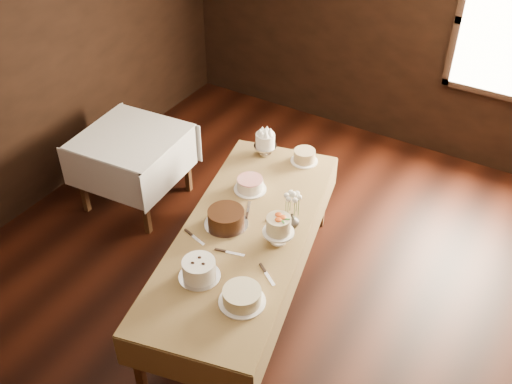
# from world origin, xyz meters

# --- Properties ---
(floor) EXTENTS (5.00, 6.00, 0.01)m
(floor) POSITION_xyz_m (0.00, 0.00, 0.00)
(floor) COLOR black
(floor) RESTS_ON ground
(wall_back) EXTENTS (5.00, 0.02, 2.80)m
(wall_back) POSITION_xyz_m (0.00, 3.00, 1.40)
(wall_back) COLOR black
(wall_back) RESTS_ON ground
(wall_left) EXTENTS (0.02, 6.00, 2.80)m
(wall_left) POSITION_xyz_m (-2.50, 0.00, 1.40)
(wall_left) COLOR black
(wall_left) RESTS_ON ground
(display_table) EXTENTS (1.51, 2.64, 0.77)m
(display_table) POSITION_xyz_m (0.06, -0.08, 0.71)
(display_table) COLOR #3F2513
(display_table) RESTS_ON ground
(side_table) EXTENTS (1.01, 1.01, 0.79)m
(side_table) POSITION_xyz_m (-1.61, 0.50, 0.70)
(side_table) COLOR #3F2513
(side_table) RESTS_ON ground
(cake_meringue) EXTENTS (0.23, 0.23, 0.23)m
(cake_meringue) POSITION_xyz_m (-0.35, 0.94, 0.87)
(cake_meringue) COLOR silver
(cake_meringue) RESTS_ON display_table
(cake_speckled) EXTENTS (0.27, 0.27, 0.12)m
(cake_speckled) POSITION_xyz_m (0.02, 1.02, 0.83)
(cake_speckled) COLOR white
(cake_speckled) RESTS_ON display_table
(cake_lattice) EXTENTS (0.28, 0.28, 0.11)m
(cake_lattice) POSITION_xyz_m (-0.18, 0.40, 0.82)
(cake_lattice) COLOR white
(cake_lattice) RESTS_ON display_table
(cake_chocolate) EXTENTS (0.39, 0.39, 0.14)m
(cake_chocolate) POSITION_xyz_m (-0.10, -0.09, 0.84)
(cake_chocolate) COLOR silver
(cake_chocolate) RESTS_ON display_table
(cake_flowers) EXTENTS (0.27, 0.27, 0.25)m
(cake_flowers) POSITION_xyz_m (0.35, -0.05, 0.88)
(cake_flowers) COLOR white
(cake_flowers) RESTS_ON display_table
(cake_swirl) EXTENTS (0.32, 0.32, 0.15)m
(cake_swirl) POSITION_xyz_m (0.05, -0.67, 0.84)
(cake_swirl) COLOR silver
(cake_swirl) RESTS_ON display_table
(cake_cream) EXTENTS (0.33, 0.33, 0.12)m
(cake_cream) POSITION_xyz_m (0.44, -0.72, 0.82)
(cake_cream) COLOR white
(cake_cream) RESTS_ON display_table
(cake_server_a) EXTENTS (0.24, 0.09, 0.01)m
(cake_server_a) POSITION_xyz_m (0.14, -0.34, 0.77)
(cake_server_a) COLOR silver
(cake_server_a) RESTS_ON display_table
(cake_server_b) EXTENTS (0.21, 0.16, 0.01)m
(cake_server_b) POSITION_xyz_m (0.50, -0.43, 0.77)
(cake_server_b) COLOR silver
(cake_server_b) RESTS_ON display_table
(cake_server_c) EXTENTS (0.12, 0.23, 0.01)m
(cake_server_c) POSITION_xyz_m (-0.07, 0.19, 0.77)
(cake_server_c) COLOR silver
(cake_server_c) RESTS_ON display_table
(cake_server_d) EXTENTS (0.18, 0.19, 0.01)m
(cake_server_d) POSITION_xyz_m (0.26, 0.23, 0.77)
(cake_server_d) COLOR silver
(cake_server_d) RESTS_ON display_table
(cake_server_e) EXTENTS (0.24, 0.09, 0.01)m
(cake_server_e) POSITION_xyz_m (-0.19, -0.36, 0.77)
(cake_server_e) COLOR silver
(cake_server_e) RESTS_ON display_table
(flower_vase) EXTENTS (0.14, 0.14, 0.13)m
(flower_vase) POSITION_xyz_m (0.36, 0.16, 0.83)
(flower_vase) COLOR #2D2823
(flower_vase) RESTS_ON display_table
(flower_bouquet) EXTENTS (0.14, 0.14, 0.20)m
(flower_bouquet) POSITION_xyz_m (0.36, 0.16, 1.02)
(flower_bouquet) COLOR white
(flower_bouquet) RESTS_ON flower_vase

